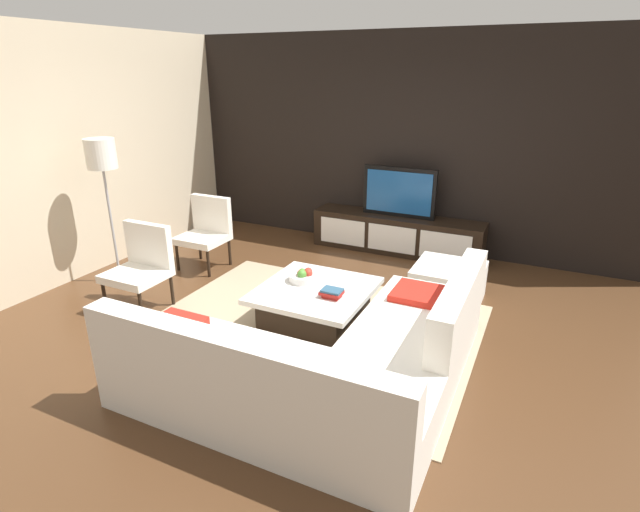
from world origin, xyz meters
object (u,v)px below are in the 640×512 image
(media_console, at_px, (397,234))
(fruit_bowl, at_px, (304,276))
(sectional_couch, at_px, (331,363))
(accent_chair_far, at_px, (207,228))
(ottoman, at_px, (448,284))
(coffee_table, at_px, (315,305))
(floor_lamp, at_px, (102,163))
(book_stack, at_px, (332,293))
(accent_chair_near, at_px, (142,262))
(television, at_px, (399,192))

(media_console, relative_size, fruit_bowl, 8.13)
(sectional_couch, distance_m, accent_chair_far, 3.06)
(media_console, bearing_deg, sectional_couch, -81.20)
(ottoman, xyz_separation_m, fruit_bowl, (-1.23, -0.95, 0.23))
(coffee_table, relative_size, floor_lamp, 0.65)
(coffee_table, relative_size, fruit_bowl, 3.79)
(media_console, relative_size, book_stack, 11.38)
(sectional_couch, distance_m, accent_chair_near, 2.45)
(media_console, bearing_deg, book_stack, -86.99)
(accent_chair_near, bearing_deg, sectional_couch, -21.08)
(coffee_table, bearing_deg, fruit_bowl, 150.11)
(book_stack, bearing_deg, television, 93.01)
(fruit_bowl, xyz_separation_m, accent_chair_far, (-1.71, 0.70, 0.06))
(ottoman, bearing_deg, floor_lamp, -162.80)
(sectional_couch, xyz_separation_m, fruit_bowl, (-0.78, 1.07, 0.15))
(floor_lamp, bearing_deg, media_console, 41.82)
(floor_lamp, xyz_separation_m, fruit_bowl, (2.36, 0.16, -0.95))
(media_console, relative_size, television, 2.35)
(television, relative_size, coffee_table, 0.91)
(coffee_table, height_order, ottoman, ottoman)
(media_console, bearing_deg, coffee_table, -92.49)
(sectional_couch, relative_size, book_stack, 11.73)
(accent_chair_near, xyz_separation_m, ottoman, (2.82, 1.46, -0.29))
(ottoman, distance_m, accent_chair_far, 2.97)
(media_console, bearing_deg, television, 90.00)
(television, xyz_separation_m, accent_chair_far, (-1.99, -1.50, -0.34))
(fruit_bowl, bearing_deg, floor_lamp, -176.19)
(coffee_table, xyz_separation_m, ottoman, (1.05, 1.05, -0.00))
(floor_lamp, bearing_deg, book_stack, -1.20)
(ottoman, distance_m, fruit_bowl, 1.57)
(television, relative_size, accent_chair_far, 1.11)
(accent_chair_near, bearing_deg, book_stack, 0.56)
(ottoman, bearing_deg, book_stack, -125.29)
(sectional_couch, xyz_separation_m, coffee_table, (-0.61, 0.97, -0.08))
(book_stack, bearing_deg, fruit_bowl, 151.84)
(accent_chair_far, relative_size, book_stack, 4.35)
(television, bearing_deg, accent_chair_far, -143.06)
(coffee_table, distance_m, fruit_bowl, 0.31)
(coffee_table, relative_size, accent_chair_near, 1.22)
(book_stack, bearing_deg, floor_lamp, 178.80)
(coffee_table, bearing_deg, television, 87.51)
(media_console, relative_size, accent_chair_near, 2.62)
(coffee_table, bearing_deg, book_stack, -26.80)
(fruit_bowl, relative_size, accent_chair_far, 0.32)
(television, distance_m, ottoman, 1.69)
(floor_lamp, height_order, ottoman, floor_lamp)
(coffee_table, bearing_deg, media_console, 87.51)
(media_console, xyz_separation_m, television, (0.00, 0.00, 0.58))
(ottoman, bearing_deg, coffee_table, -135.01)
(media_console, xyz_separation_m, accent_chair_near, (-1.87, -2.70, 0.24))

